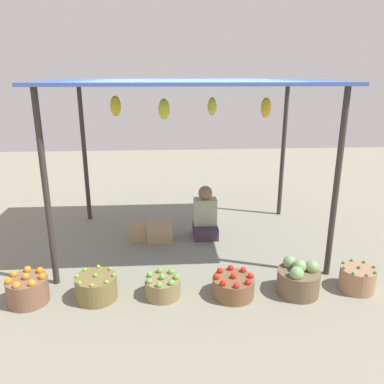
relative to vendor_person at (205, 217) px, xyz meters
name	(u,v)px	position (x,y,z in m)	size (l,w,h in m)	color
ground_plane	(189,242)	(-0.25, -0.22, -0.30)	(14.00, 14.00, 0.00)	gray
market_stall_structure	(189,93)	(-0.26, -0.21, 1.83)	(3.58, 2.39, 2.29)	#38332D
vendor_person	(205,217)	(0.00, 0.00, 0.00)	(0.36, 0.44, 0.78)	#413041
basket_oranges	(28,290)	(-2.09, -1.64, -0.15)	(0.43, 0.43, 0.35)	brown
basket_limes	(96,287)	(-1.36, -1.62, -0.16)	(0.45, 0.45, 0.30)	olive
basket_green_apples	(163,287)	(-0.64, -1.62, -0.18)	(0.39, 0.39, 0.27)	olive
basket_red_tomatoes	(233,286)	(0.15, -1.67, -0.18)	(0.47, 0.47, 0.28)	brown
basket_cabbages	(298,279)	(0.88, -1.67, -0.13)	(0.47, 0.47, 0.41)	brown
basket_green_chilies	(357,279)	(1.58, -1.64, -0.16)	(0.39, 0.39, 0.30)	#A37856
wooden_crate_near_vendor	(160,231)	(-0.68, -0.13, -0.15)	(0.37, 0.32, 0.29)	tan
wooden_crate_stacked_rear	(143,231)	(-0.94, -0.10, -0.16)	(0.39, 0.25, 0.27)	tan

